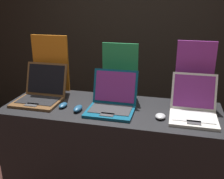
% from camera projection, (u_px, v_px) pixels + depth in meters
% --- Properties ---
extents(wall_back, '(8.00, 0.05, 2.80)m').
position_uv_depth(wall_back, '(140.00, 24.00, 3.23)').
color(wall_back, black).
rests_on(wall_back, ground_plane).
extents(display_counter, '(1.67, 0.62, 0.90)m').
position_uv_depth(display_counter, '(111.00, 157.00, 2.17)').
color(display_counter, black).
rests_on(display_counter, ground_plane).
extents(laptop_front, '(0.36, 0.37, 0.28)m').
position_uv_depth(laptop_front, '(41.00, 93.00, 2.15)').
color(laptop_front, brown).
rests_on(laptop_front, display_counter).
extents(mouse_front, '(0.06, 0.10, 0.03)m').
position_uv_depth(mouse_front, '(63.00, 105.00, 2.03)').
color(mouse_front, navy).
rests_on(mouse_front, display_counter).
extents(promo_stand_front, '(0.33, 0.07, 0.51)m').
position_uv_depth(promo_stand_front, '(51.00, 66.00, 2.29)').
color(promo_stand_front, black).
rests_on(promo_stand_front, display_counter).
extents(laptop_middle, '(0.35, 0.35, 0.28)m').
position_uv_depth(laptop_middle, '(112.00, 101.00, 1.97)').
color(laptop_middle, '#0F5170').
rests_on(laptop_middle, display_counter).
extents(mouse_middle, '(0.06, 0.12, 0.04)m').
position_uv_depth(mouse_middle, '(78.00, 109.00, 1.96)').
color(mouse_middle, navy).
rests_on(mouse_middle, display_counter).
extents(promo_stand_middle, '(0.30, 0.07, 0.46)m').
position_uv_depth(promo_stand_middle, '(120.00, 72.00, 2.18)').
color(promo_stand_middle, black).
rests_on(promo_stand_middle, display_counter).
extents(laptop_back, '(0.32, 0.39, 0.27)m').
position_uv_depth(laptop_back, '(193.00, 108.00, 1.87)').
color(laptop_back, silver).
rests_on(laptop_back, display_counter).
extents(mouse_back, '(0.07, 0.09, 0.03)m').
position_uv_depth(mouse_back, '(160.00, 116.00, 1.84)').
color(mouse_back, '#B2B2B7').
rests_on(mouse_back, display_counter).
extents(promo_stand_back, '(0.29, 0.07, 0.50)m').
position_uv_depth(promo_stand_back, '(194.00, 74.00, 2.04)').
color(promo_stand_back, black).
rests_on(promo_stand_back, display_counter).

